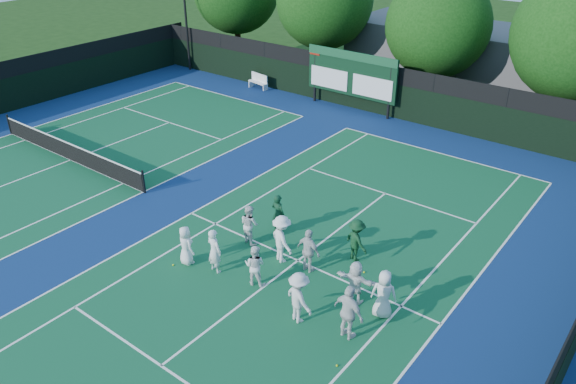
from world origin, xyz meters
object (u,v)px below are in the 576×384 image
Objects in this scene: scoreboard at (351,74)px; tennis_net at (69,151)px; bench at (259,81)px; coach_left at (278,214)px.

scoreboard reaches higher than tennis_net.
bench is at bearing 90.11° from tennis_net.
bench is 1.00× the size of coach_left.
scoreboard reaches higher than bench.
scoreboard is 16.26m from tennis_net.
coach_left is (12.23, 1.07, 0.33)m from tennis_net.
tennis_net is 6.93× the size of bench.
tennis_net is 12.29m from coach_left.
scoreboard is 0.53× the size of tennis_net.
coach_left is at bearing -47.32° from bench.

